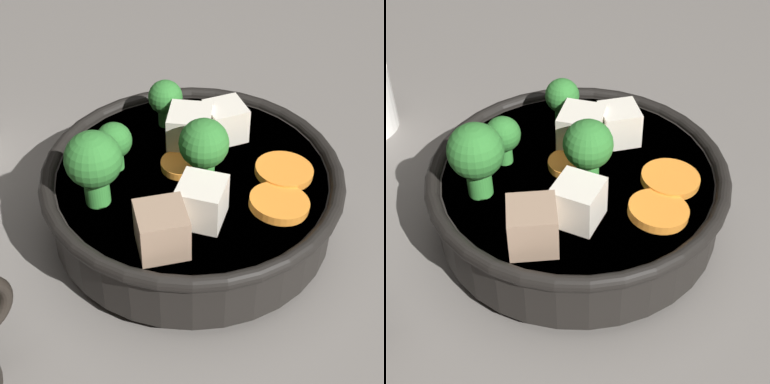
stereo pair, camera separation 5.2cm
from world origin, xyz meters
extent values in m
plane|color=slate|center=(0.00, 0.00, 0.00)|extent=(3.00, 3.00, 0.00)
cylinder|color=black|center=(0.00, 0.00, 0.01)|extent=(0.13, 0.13, 0.01)
cylinder|color=black|center=(0.00, 0.00, 0.03)|extent=(0.23, 0.23, 0.05)
torus|color=black|center=(0.00, 0.00, 0.06)|extent=(0.24, 0.24, 0.01)
cylinder|color=brown|center=(0.00, 0.00, 0.05)|extent=(0.21, 0.21, 0.03)
cylinder|color=orange|center=(0.02, -0.07, 0.06)|extent=(0.05, 0.05, 0.01)
cylinder|color=orange|center=(0.05, -0.05, 0.06)|extent=(0.05, 0.05, 0.01)
cylinder|color=orange|center=(0.00, 0.01, 0.06)|extent=(0.04, 0.04, 0.01)
cylinder|color=green|center=(0.00, -0.01, 0.07)|extent=(0.02, 0.02, 0.02)
sphere|color=#2D752D|center=(0.00, -0.01, 0.10)|extent=(0.04, 0.04, 0.04)
cylinder|color=green|center=(-0.04, 0.05, 0.07)|extent=(0.01, 0.01, 0.02)
sphere|color=#2D752D|center=(-0.04, 0.05, 0.09)|extent=(0.03, 0.03, 0.03)
cylinder|color=green|center=(0.03, 0.06, 0.07)|extent=(0.01, 0.01, 0.02)
sphere|color=#2D752D|center=(0.03, 0.06, 0.09)|extent=(0.03, 0.03, 0.03)
cylinder|color=green|center=(-0.07, 0.03, 0.07)|extent=(0.02, 0.02, 0.03)
sphere|color=#2D752D|center=(-0.07, 0.03, 0.10)|extent=(0.04, 0.04, 0.04)
cube|color=#9E7F66|center=(-0.07, -0.04, 0.08)|extent=(0.05, 0.05, 0.03)
cube|color=silver|center=(-0.03, -0.04, 0.08)|extent=(0.04, 0.04, 0.03)
cube|color=silver|center=(0.02, 0.03, 0.08)|extent=(0.05, 0.05, 0.03)
cube|color=silver|center=(0.05, 0.01, 0.08)|extent=(0.04, 0.04, 0.03)
camera|label=1|loc=(-0.27, -0.27, 0.38)|focal=60.00mm
camera|label=2|loc=(-0.24, -0.31, 0.38)|focal=60.00mm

